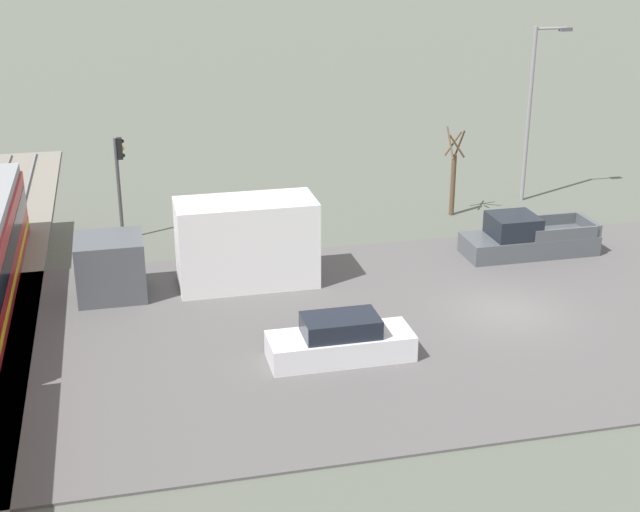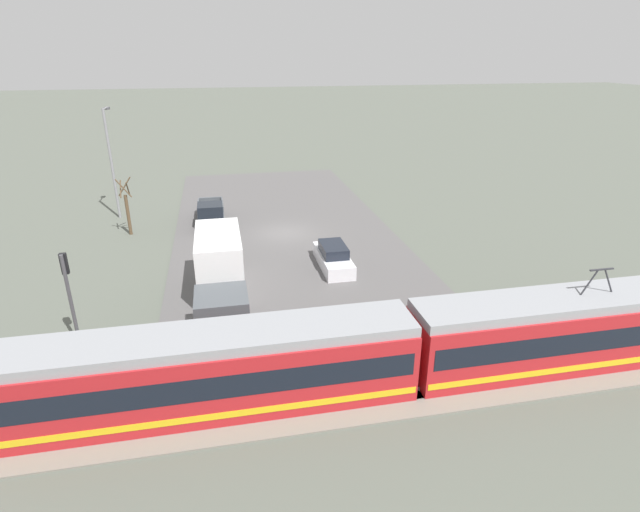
% 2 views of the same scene
% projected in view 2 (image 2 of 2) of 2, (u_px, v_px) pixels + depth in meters
% --- Properties ---
extents(ground_plane, '(320.00, 320.00, 0.00)m').
position_uv_depth(ground_plane, '(285.00, 234.00, 37.41)').
color(ground_plane, '#565B51').
extents(road_surface, '(16.09, 40.33, 0.08)m').
position_uv_depth(road_surface, '(285.00, 233.00, 37.40)').
color(road_surface, '#565454').
rests_on(road_surface, ground).
extents(rail_bed, '(56.70, 4.40, 0.22)m').
position_uv_depth(rail_bed, '(349.00, 389.00, 20.25)').
color(rail_bed, gray).
rests_on(rail_bed, ground).
extents(light_rail_tram, '(32.12, 2.62, 4.34)m').
position_uv_depth(light_rail_tram, '(411.00, 348.00, 20.12)').
color(light_rail_tram, '#B21E23').
rests_on(light_rail_tram, ground).
extents(box_truck, '(2.46, 9.18, 3.42)m').
position_uv_depth(box_truck, '(220.00, 274.00, 26.75)').
color(box_truck, '#4C5156').
rests_on(box_truck, ground).
extents(pickup_truck, '(2.07, 5.69, 1.78)m').
position_uv_depth(pickup_truck, '(211.00, 215.00, 39.14)').
color(pickup_truck, '#4C5156').
rests_on(pickup_truck, ground).
extents(sedan_car_0, '(1.72, 4.76, 1.49)m').
position_uv_depth(sedan_car_0, '(333.00, 257.00, 31.35)').
color(sedan_car_0, silver).
rests_on(sedan_car_0, ground).
extents(traffic_light_pole, '(0.28, 0.47, 4.66)m').
position_uv_depth(traffic_light_pole, '(69.00, 288.00, 22.00)').
color(traffic_light_pole, '#47474C').
rests_on(traffic_light_pole, ground).
extents(street_tree, '(1.03, 0.85, 4.30)m').
position_uv_depth(street_tree, '(127.00, 209.00, 36.58)').
color(street_tree, brown).
rests_on(street_tree, ground).
extents(street_lamp_near_crossing, '(0.36, 1.95, 8.70)m').
position_uv_depth(street_lamp_near_crossing, '(111.00, 157.00, 39.31)').
color(street_lamp_near_crossing, gray).
rests_on(street_lamp_near_crossing, ground).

